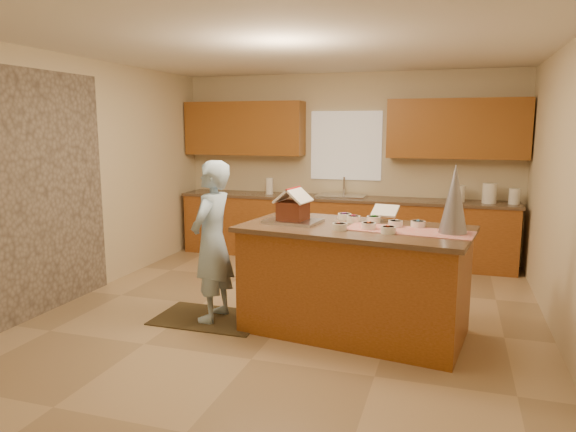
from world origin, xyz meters
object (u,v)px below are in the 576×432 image
object	(u,v)px
island_base	(354,282)
boy	(212,241)
tinsel_tree	(454,199)
gingerbread_house	(293,208)

from	to	relation	value
island_base	boy	xyz separation A→B (m)	(-1.40, -0.12, 0.32)
tinsel_tree	boy	xyz separation A→B (m)	(-2.26, -0.05, -0.51)
tinsel_tree	gingerbread_house	distance (m)	1.48
tinsel_tree	gingerbread_house	world-z (taller)	tinsel_tree
boy	gingerbread_house	size ratio (longest dim) A/B	4.58
island_base	boy	distance (m)	1.44
tinsel_tree	gingerbread_house	xyz separation A→B (m)	(-1.47, 0.09, -0.16)
boy	gingerbread_house	world-z (taller)	boy
island_base	boy	size ratio (longest dim) A/B	1.25
boy	tinsel_tree	bearing A→B (deg)	93.62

